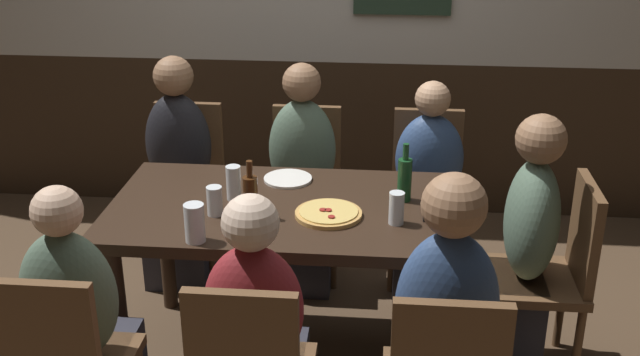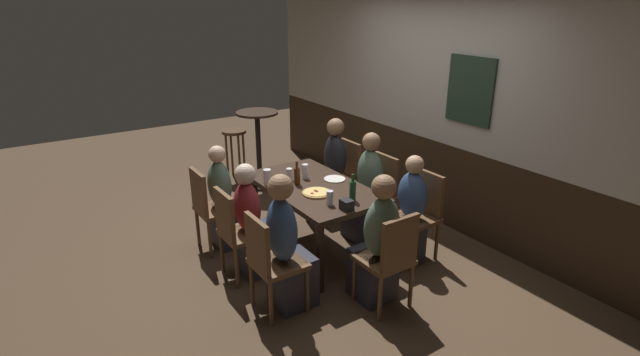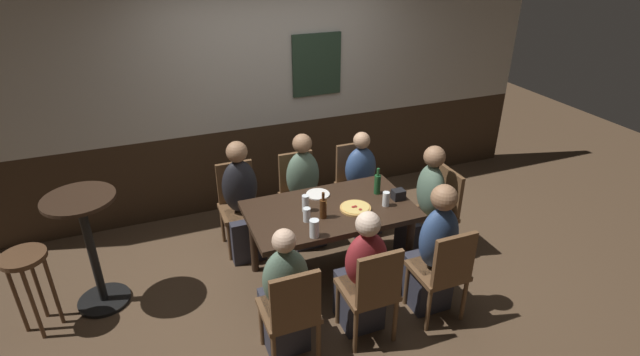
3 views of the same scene
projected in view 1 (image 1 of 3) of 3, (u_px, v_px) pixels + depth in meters
The scene contains 23 objects.
ground_plane at pixel (286, 352), 3.51m from camera, with size 12.00×12.00×0.00m, color #4C3826.
wall_back at pixel (320, 1), 4.52m from camera, with size 6.40×0.13×2.60m.
dining_table at pixel (283, 224), 3.26m from camera, with size 1.46×0.84×0.74m.
chair_left_far at pixel (187, 177), 4.14m from camera, with size 0.40×0.40×0.88m.
chair_mid_far at pixel (305, 181), 4.08m from camera, with size 0.40×0.40×0.88m.
chair_right_far at pixel (426, 185), 4.03m from camera, with size 0.40×0.40×0.88m.
chair_head_east at pixel (554, 268), 3.22m from camera, with size 0.40×0.40×0.88m.
person_left_far at pixel (179, 187), 3.99m from camera, with size 0.34×0.37×1.19m.
person_mid_far at pixel (302, 194), 3.94m from camera, with size 0.34×0.37×1.16m.
person_right_near at pixel (442, 354), 2.63m from camera, with size 0.34×0.37×1.20m.
person_left_near at pixel (83, 346), 2.77m from camera, with size 0.34×0.37×1.10m.
person_mid_near at pixel (258, 355), 2.71m from camera, with size 0.34×0.37×1.10m.
person_right_far at pixel (427, 206), 3.89m from camera, with size 0.34×0.37×1.09m.
person_head_east at pixel (515, 267), 3.23m from camera, with size 0.37×0.34×1.17m.
pizza at pixel (328, 213), 3.11m from camera, with size 0.27×0.27×0.03m.
pint_glass_amber at pixel (396, 210), 3.03m from camera, with size 0.06×0.06×0.13m.
pint_glass_stout at pixel (195, 225), 2.89m from camera, with size 0.08×0.08×0.15m.
tumbler_water at pixel (215, 203), 3.11m from camera, with size 0.06×0.06×0.12m.
pint_glass_pale at pixel (234, 185), 3.25m from camera, with size 0.06×0.06×0.15m.
beer_bottle_green at pixel (405, 178), 3.23m from camera, with size 0.06×0.06×0.25m.
beer_bottle_brown at pixel (250, 195), 3.09m from camera, with size 0.06×0.06×0.24m.
plate_white_large at pixel (288, 179), 3.46m from camera, with size 0.22×0.22×0.01m, color white.
condiment_caddy at pixel (437, 208), 3.09m from camera, with size 0.11×0.09×0.09m, color black.
Camera 1 is at (0.43, -2.90, 2.09)m, focal length 43.16 mm.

